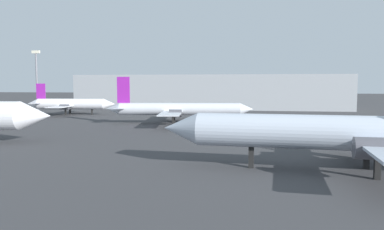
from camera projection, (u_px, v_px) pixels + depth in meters
name	position (u px, v px, depth m)	size (l,w,h in m)	color
airplane_at_gate	(359.00, 134.00, 32.69)	(35.56, 21.92, 9.83)	#B2BCCC
airplane_far_left	(178.00, 109.00, 73.40)	(29.25, 23.89, 9.30)	silver
airplane_far_right	(70.00, 104.00, 94.40)	(23.10, 17.87, 7.97)	white
light_mast_left	(37.00, 77.00, 106.74)	(2.40, 0.50, 17.40)	slate
terminal_building	(210.00, 92.00, 119.45)	(84.96, 18.62, 10.67)	#999EA3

